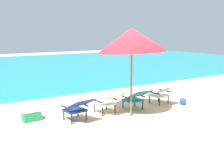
{
  "coord_description": "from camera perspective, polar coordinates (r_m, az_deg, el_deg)",
  "views": [
    {
      "loc": [
        -4.11,
        -5.94,
        2.3
      ],
      "look_at": [
        0.0,
        0.66,
        0.75
      ],
      "focal_mm": 41.52,
      "sensor_mm": 36.0,
      "label": 1
    }
  ],
  "objects": [
    {
      "name": "lounge_chair_far_left",
      "position": [
        6.78,
        -7.47,
        -5.06
      ],
      "size": [
        0.63,
        0.93,
        0.68
      ],
      "color": "navy",
      "rests_on": "ground_plane"
    },
    {
      "name": "beach_ball",
      "position": [
        8.72,
        15.38,
        -3.69
      ],
      "size": [
        0.22,
        0.22,
        0.22
      ],
      "primitive_type": "sphere",
      "color": "blue",
      "rests_on": "ground_plane"
    },
    {
      "name": "lounge_chair_far_right",
      "position": [
        8.49,
        11.23,
        -1.85
      ],
      "size": [
        0.64,
        0.94,
        0.68
      ],
      "color": "silver",
      "rests_on": "ground_plane"
    },
    {
      "name": "lounge_chair_near_right",
      "position": [
        7.75,
        5.36,
        -2.94
      ],
      "size": [
        0.57,
        0.89,
        0.68
      ],
      "color": "teal",
      "rests_on": "ground_plane"
    },
    {
      "name": "ground_plane",
      "position": [
        11.0,
        -9.24,
        -0.94
      ],
      "size": [
        40.0,
        40.0,
        0.0
      ],
      "primitive_type": "plane",
      "color": "beige"
    },
    {
      "name": "lounge_chair_near_left",
      "position": [
        7.35,
        -0.85,
        -3.68
      ],
      "size": [
        0.62,
        0.92,
        0.68
      ],
      "color": "silver",
      "rests_on": "ground_plane"
    },
    {
      "name": "ocean_band",
      "position": [
        18.44,
        -18.81,
        3.52
      ],
      "size": [
        40.0,
        18.0,
        0.01
      ],
      "primitive_type": "cube",
      "color": "teal",
      "rests_on": "ground_plane"
    },
    {
      "name": "beach_umbrella_center",
      "position": [
        6.95,
        4.39,
        9.61
      ],
      "size": [
        2.64,
        2.64,
        2.46
      ],
      "color": "olive",
      "rests_on": "ground_plane"
    },
    {
      "name": "cooler_box",
      "position": [
        7.23,
        -17.33,
        -6.46
      ],
      "size": [
        0.49,
        0.35,
        0.32
      ],
      "color": "#1E844C",
      "rests_on": "ground_plane"
    }
  ]
}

